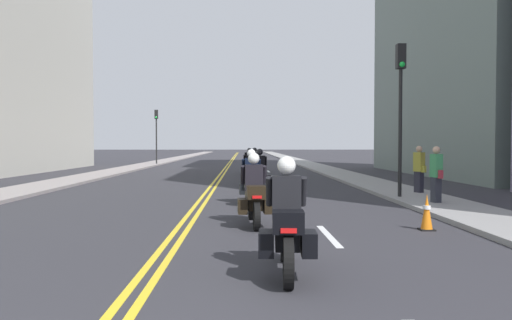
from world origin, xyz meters
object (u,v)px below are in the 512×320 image
(motorcycle_2, at_px, (252,183))
(traffic_light_far, at_px, (156,127))
(traffic_light_near, at_px, (401,94))
(pedestrian_1, at_px, (436,175))
(motorcycle_3, at_px, (260,174))
(traffic_cone_0, at_px, (427,212))
(motorcycle_1, at_px, (254,197))
(motorcycle_0, at_px, (287,228))
(motorcycle_5, at_px, (255,166))
(motorcycle_6, at_px, (249,163))
(motorcycle_4, at_px, (250,170))
(pedestrian_0, at_px, (419,170))

(motorcycle_2, height_order, traffic_light_far, traffic_light_far)
(traffic_light_near, distance_m, pedestrian_1, 3.11)
(motorcycle_3, height_order, traffic_cone_0, motorcycle_3)
(motorcycle_1, bearing_deg, motorcycle_0, -88.42)
(motorcycle_5, height_order, pedestrian_1, pedestrian_1)
(motorcycle_3, bearing_deg, motorcycle_1, -95.51)
(motorcycle_3, xyz_separation_m, pedestrian_1, (5.02, -5.00, 0.26))
(traffic_light_near, bearing_deg, motorcycle_3, 143.44)
(motorcycle_6, relative_size, pedestrian_1, 1.17)
(traffic_light_near, bearing_deg, motorcycle_1, -134.16)
(motorcycle_4, relative_size, traffic_cone_0, 2.87)
(motorcycle_2, bearing_deg, pedestrian_1, -8.58)
(motorcycle_0, bearing_deg, motorcycle_1, 97.80)
(traffic_cone_0, height_order, pedestrian_1, pedestrian_1)
(motorcycle_5, distance_m, pedestrian_0, 11.37)
(motorcycle_2, relative_size, motorcycle_4, 1.00)
(motorcycle_2, xyz_separation_m, motorcycle_3, (0.40, 4.42, -0.01))
(motorcycle_3, bearing_deg, motorcycle_0, -92.94)
(motorcycle_0, relative_size, pedestrian_1, 1.23)
(motorcycle_0, distance_m, pedestrian_1, 9.18)
(motorcycle_5, bearing_deg, pedestrian_0, -58.36)
(motorcycle_6, bearing_deg, motorcycle_3, -90.18)
(motorcycle_0, bearing_deg, motorcycle_3, 92.83)
(motorcycle_5, relative_size, traffic_light_near, 0.43)
(motorcycle_6, relative_size, traffic_light_far, 0.42)
(motorcycle_4, xyz_separation_m, pedestrian_0, (5.95, -5.58, 0.26))
(motorcycle_4, relative_size, traffic_light_far, 0.45)
(traffic_light_near, bearing_deg, motorcycle_5, 111.79)
(motorcycle_3, relative_size, traffic_light_far, 0.45)
(motorcycle_4, bearing_deg, motorcycle_3, -84.76)
(traffic_light_near, relative_size, pedestrian_1, 2.87)
(traffic_light_near, bearing_deg, motorcycle_4, 124.75)
(motorcycle_6, height_order, traffic_light_near, traffic_light_near)
(motorcycle_2, distance_m, motorcycle_6, 16.08)
(traffic_light_far, relative_size, pedestrian_1, 2.77)
(motorcycle_2, height_order, pedestrian_0, pedestrian_0)
(motorcycle_4, height_order, pedestrian_0, pedestrian_0)
(motorcycle_6, xyz_separation_m, pedestrian_1, (5.30, -16.66, 0.27))
(traffic_cone_0, bearing_deg, motorcycle_1, 169.07)
(motorcycle_2, bearing_deg, motorcycle_3, 82.41)
(motorcycle_6, bearing_deg, motorcycle_0, -90.98)
(motorcycle_2, height_order, motorcycle_4, motorcycle_2)
(motorcycle_6, distance_m, pedestrian_0, 14.82)
(motorcycle_0, xyz_separation_m, pedestrian_0, (5.65, 10.70, 0.25))
(motorcycle_1, height_order, motorcycle_6, motorcycle_1)
(motorcycle_3, bearing_deg, motorcycle_4, 92.77)
(motorcycle_4, height_order, traffic_cone_0, motorcycle_4)
(motorcycle_5, height_order, motorcycle_6, motorcycle_5)
(motorcycle_5, xyz_separation_m, motorcycle_6, (-0.25, 3.72, -0.02))
(motorcycle_5, height_order, pedestrian_0, pedestrian_0)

